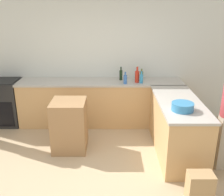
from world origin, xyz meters
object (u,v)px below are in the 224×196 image
wine_bottle_dark (120,75)px  paper_bag (199,187)px  range_oven (2,102)px  dish_soap_bottle (141,78)px  olive_oil_bottle (141,75)px  water_bottle_blue (124,79)px  hot_sauce_bottle (136,76)px  mixing_bowl (182,107)px  island_table (69,125)px

wine_bottle_dark → paper_bag: (0.94, -2.43, -0.84)m
range_oven → dish_soap_bottle: bearing=-2.9°
olive_oil_bottle → water_bottle_blue: water_bottle_blue is taller
wine_bottle_dark → water_bottle_blue: 0.28m
hot_sauce_bottle → water_bottle_blue: hot_sauce_bottle is taller
dish_soap_bottle → wine_bottle_dark: bearing=149.8°
mixing_bowl → water_bottle_blue: size_ratio=1.39×
island_table → olive_oil_bottle: (1.35, 1.22, 0.57)m
mixing_bowl → dish_soap_bottle: dish_soap_bottle is taller
island_table → paper_bag: (1.85, -1.30, -0.24)m
wine_bottle_dark → dish_soap_bottle: wine_bottle_dark is taller
olive_oil_bottle → wine_bottle_dark: bearing=-168.0°
mixing_bowl → hot_sauce_bottle: (-0.53, 1.47, 0.07)m
mixing_bowl → dish_soap_bottle: size_ratio=1.36×
dish_soap_bottle → water_bottle_blue: bearing=-173.4°
wine_bottle_dark → water_bottle_blue: (0.08, -0.27, -0.02)m
wine_bottle_dark → hot_sauce_bottle: bearing=-29.5°
range_oven → island_table: range_oven is taller
mixing_bowl → paper_bag: (0.09, -0.79, -0.79)m
water_bottle_blue → dish_soap_bottle: bearing=6.6°
water_bottle_blue → mixing_bowl: bearing=-60.8°
range_oven → olive_oil_bottle: bearing=3.5°
wine_bottle_dark → island_table: bearing=-128.9°
range_oven → olive_oil_bottle: 2.94m
hot_sauce_bottle → water_bottle_blue: (-0.24, -0.09, -0.03)m
mixing_bowl → range_oven: bearing=154.7°
mixing_bowl → hot_sauce_bottle: hot_sauce_bottle is taller
hot_sauce_bottle → mixing_bowl: bearing=-70.0°
island_table → water_bottle_blue: (0.99, 0.86, 0.58)m
range_oven → water_bottle_blue: 2.59m
island_table → olive_oil_bottle: 1.90m
island_table → dish_soap_bottle: dish_soap_bottle is taller
wine_bottle_dark → dish_soap_bottle: (0.39, -0.23, -0.01)m
island_table → hot_sauce_bottle: 1.67m
wine_bottle_dark → hot_sauce_bottle: size_ratio=0.87×
olive_oil_bottle → paper_bag: 2.70m
wine_bottle_dark → range_oven: bearing=-178.0°
island_table → paper_bag: island_table is taller
olive_oil_bottle → island_table: bearing=-137.8°
range_oven → wine_bottle_dark: bearing=2.0°
olive_oil_bottle → dish_soap_bottle: bearing=-97.1°
water_bottle_blue → olive_oil_bottle: bearing=45.1°
dish_soap_bottle → hot_sauce_bottle: size_ratio=0.75×
olive_oil_bottle → dish_soap_bottle: (-0.04, -0.32, 0.01)m
mixing_bowl → dish_soap_bottle: (-0.45, 1.42, 0.03)m
olive_oil_bottle → dish_soap_bottle: 0.32m
olive_oil_bottle → paper_bag: bearing=-78.7°
island_table → dish_soap_bottle: size_ratio=3.72×
mixing_bowl → water_bottle_blue: 1.58m
mixing_bowl → hot_sauce_bottle: size_ratio=1.02×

